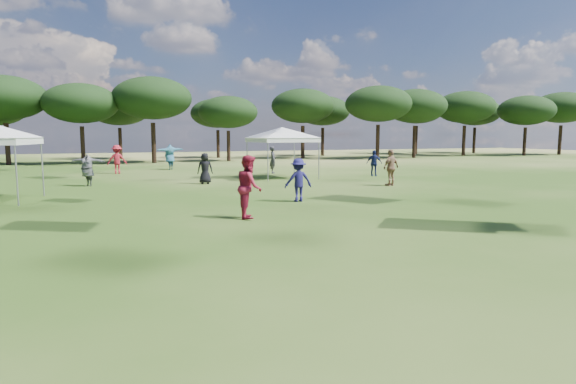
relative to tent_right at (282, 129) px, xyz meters
The scene contains 3 objects.
tree_line 22.52m from the tent_right, 105.81° to the left, with size 108.78×17.63×7.77m.
tent_right is the anchor object (origin of this frame).
festival_crowd 10.05m from the tent_right, behind, with size 30.49×22.89×1.91m.
Camera 1 is at (-1.55, -0.22, 2.52)m, focal length 30.00 mm.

